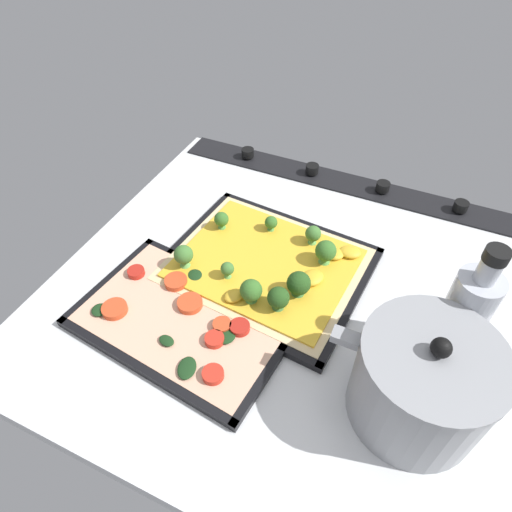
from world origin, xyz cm
name	(u,v)px	position (x,y,z in cm)	size (l,w,h in cm)	color
ground_plane	(290,296)	(0.00, 0.00, -1.50)	(77.11, 72.05, 3.00)	silver
stove_control_panel	(346,182)	(0.00, -32.52, 0.56)	(74.02, 7.00, 2.60)	black
baking_tray_front	(265,268)	(5.70, -2.45, 0.37)	(35.84, 30.72, 1.30)	black
broccoli_pizza	(268,265)	(4.95, -2.02, 1.88)	(33.23, 28.12, 5.82)	beige
baking_tray_back	(185,320)	(12.72, 12.87, 0.38)	(34.95, 25.17, 1.30)	black
veggie_pizza_back	(184,317)	(12.78, 12.92, 1.11)	(32.30, 22.51, 1.90)	#DEA98A
cooking_pot	(422,383)	(-22.01, 12.78, 6.76)	(24.09, 17.23, 15.79)	gray
oil_bottle	(463,316)	(-25.06, 1.70, 8.67)	(5.94, 5.94, 21.05)	#B7BCC6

